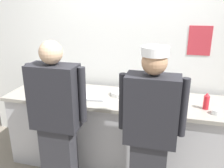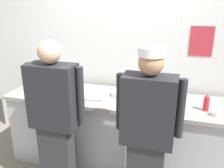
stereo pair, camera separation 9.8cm
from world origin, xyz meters
name	(u,v)px [view 1 (the left image)]	position (x,y,z in m)	size (l,w,h in m)	color
wall_back	(126,42)	(0.00, 0.86, 1.48)	(4.12, 0.11, 2.96)	silver
prep_counter	(117,131)	(0.00, 0.38, 0.46)	(2.63, 0.71, 0.91)	#B2B2B7
chef_near_left	(57,120)	(-0.46, -0.25, 0.87)	(0.60, 0.24, 1.65)	#2D2D33
chef_center	(150,132)	(0.45, -0.26, 0.87)	(0.59, 0.24, 1.63)	#2D2D33
plate_stack_front	(39,86)	(-1.02, 0.38, 0.96)	(0.24, 0.24, 0.10)	white
plate_stack_rear	(120,93)	(0.02, 0.46, 0.93)	(0.23, 0.23, 0.05)	white
mixing_bowl_steel	(161,95)	(0.50, 0.43, 0.97)	(0.36, 0.36, 0.12)	#B7BABF
sheet_tray	(88,94)	(-0.35, 0.35, 0.92)	(0.44, 0.35, 0.02)	#B7BABF
squeeze_bottle_primary	(206,101)	(0.97, 0.29, 0.99)	(0.06, 0.06, 0.18)	red
ramekin_green_sauce	(216,112)	(1.06, 0.19, 0.93)	(0.09, 0.09, 0.05)	white
ramekin_yellow_sauce	(50,83)	(-0.97, 0.58, 0.93)	(0.10, 0.10, 0.04)	white
deli_cup	(136,100)	(0.25, 0.23, 0.95)	(0.09, 0.09, 0.09)	white
chefs_knife	(64,88)	(-0.73, 0.50, 0.91)	(0.28, 0.03, 0.02)	#B7BABF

